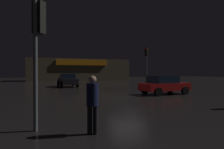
% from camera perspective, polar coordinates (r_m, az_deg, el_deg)
% --- Properties ---
extents(ground_plane, '(120.00, 120.00, 0.00)m').
position_cam_1_polar(ground_plane, '(15.02, 4.25, -6.02)').
color(ground_plane, black).
extents(store_building, '(20.62, 8.49, 4.46)m').
position_cam_1_polar(store_building, '(45.50, -9.35, 1.22)').
color(store_building, brown).
rests_on(store_building, ground).
extents(traffic_signal_opposite, '(0.41, 0.43, 3.85)m').
position_cam_1_polar(traffic_signal_opposite, '(6.70, -19.58, 10.29)').
color(traffic_signal_opposite, '#595B60').
rests_on(traffic_signal_opposite, ground).
extents(traffic_signal_cross_left, '(0.41, 0.43, 4.47)m').
position_cam_1_polar(traffic_signal_cross_left, '(23.53, 9.40, 4.15)').
color(traffic_signal_cross_left, '#595B60').
rests_on(traffic_signal_cross_left, ground).
extents(car_near, '(3.97, 2.19, 1.48)m').
position_cam_1_polar(car_near, '(16.88, 14.11, -2.71)').
color(car_near, '#A51414').
rests_on(car_near, ground).
extents(car_far, '(2.06, 4.14, 1.57)m').
position_cam_1_polar(car_far, '(25.29, -12.13, -1.49)').
color(car_far, black).
rests_on(car_far, ground).
extents(pedestrian, '(0.45, 0.45, 1.64)m').
position_cam_1_polar(pedestrian, '(5.86, -5.35, -7.04)').
color(pedestrian, black).
rests_on(pedestrian, ground).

